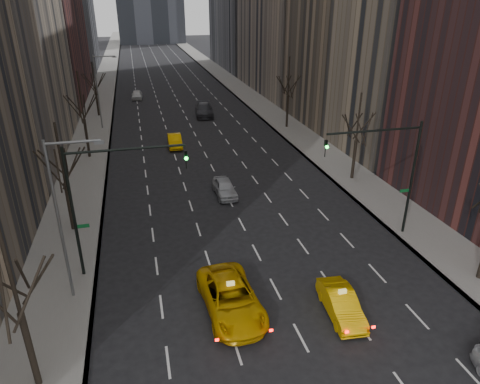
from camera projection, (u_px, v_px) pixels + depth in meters
sidewalk_left at (103, 92)px, 76.77m from camera, size 4.50×320.00×0.15m
sidewalk_right at (235, 86)px, 82.10m from camera, size 4.50×320.00×0.15m
tree_lw_a at (21, 314)px, 16.84m from camera, size 3.36×3.50×8.28m
tree_lw_b at (65, 183)px, 29.29m from camera, size 3.36×3.50×7.82m
tree_lw_c at (84, 120)px, 43.33m from camera, size 3.36×3.50×8.74m
tree_lw_d at (96, 91)px, 59.45m from camera, size 3.36×3.50×7.36m
tree_rw_b at (356, 141)px, 38.06m from camera, size 3.36×3.50×7.82m
tree_rw_c at (288, 97)px, 53.86m from camera, size 3.36×3.50×8.74m
traffic_mast_left at (101, 190)px, 23.88m from camera, size 6.69×0.39×8.00m
traffic_mast_right at (392, 163)px, 27.85m from camera, size 6.69×0.39×8.00m
streetlight_near at (64, 206)px, 21.69m from camera, size 2.83×0.22×9.00m
streetlight_far at (100, 85)px, 52.66m from camera, size 2.83×0.22×9.00m
taxi_suv at (231, 298)px, 22.54m from camera, size 3.04×6.06×1.65m
taxi_sedan at (341, 304)px, 22.34m from camera, size 1.77×4.22×1.36m
silver_sedan_ahead at (225, 188)px, 36.10m from camera, size 1.65×4.06×1.38m
far_taxi at (175, 141)px, 48.06m from camera, size 1.59×4.28×1.40m
far_suv_grey at (204, 110)px, 60.85m from camera, size 2.96×6.06×1.70m
far_car_white at (137, 95)px, 71.23m from camera, size 1.90×4.20×1.40m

